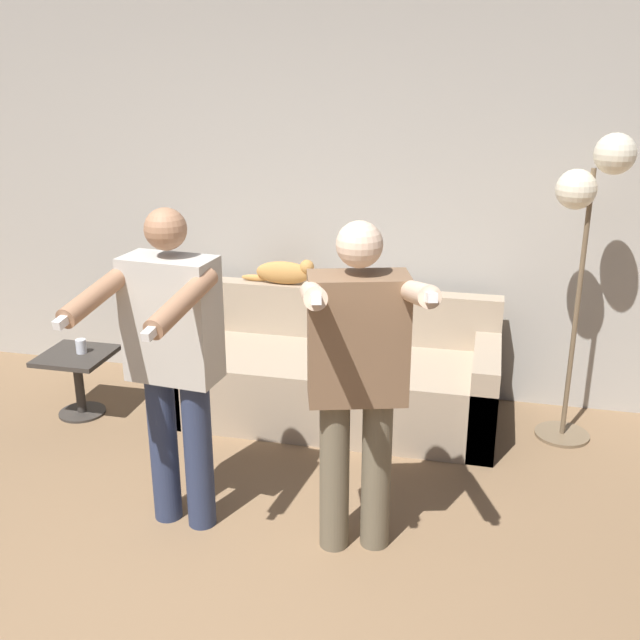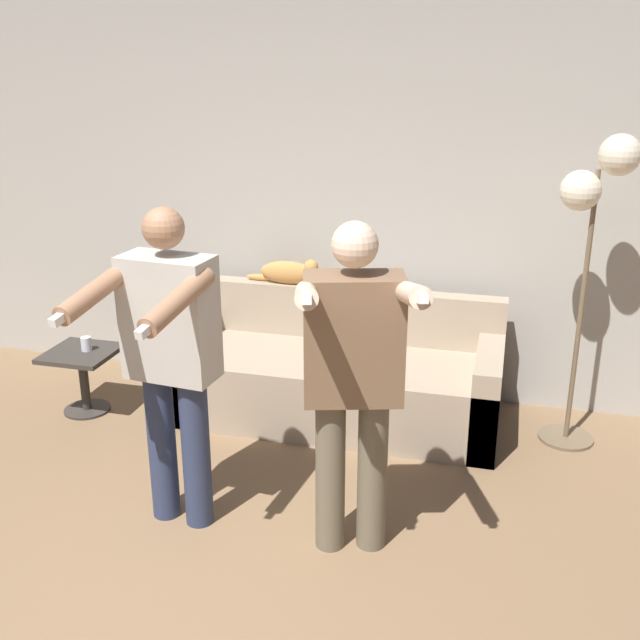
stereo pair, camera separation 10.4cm
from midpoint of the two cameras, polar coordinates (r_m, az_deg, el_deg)
name	(u,v)px [view 1 (the left image)]	position (r m, az deg, el deg)	size (l,w,h in m)	color
wall_back	(303,203)	(5.11, -1.91, 8.89)	(10.00, 0.05, 2.60)	#B7B2A8
couch	(333,378)	(4.86, 0.39, -4.41)	(2.08, 0.83, 0.79)	tan
person_left	(172,354)	(3.58, -12.04, -2.53)	(0.54, 0.70, 1.61)	#2D3856
person_right	(358,370)	(3.32, 1.99, -3.86)	(0.63, 0.76, 1.59)	#6B604C
cat	(285,272)	(5.04, -3.28, 3.65)	(0.51, 0.11, 0.18)	tan
floor_lamp	(591,203)	(4.47, 19.34, 8.38)	(0.41, 0.33, 1.85)	#756047
side_table	(78,371)	(5.13, -18.54, -3.69)	(0.43, 0.43, 0.43)	#38332D
cup	(81,346)	(5.07, -18.31, -1.91)	(0.07, 0.07, 0.09)	silver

